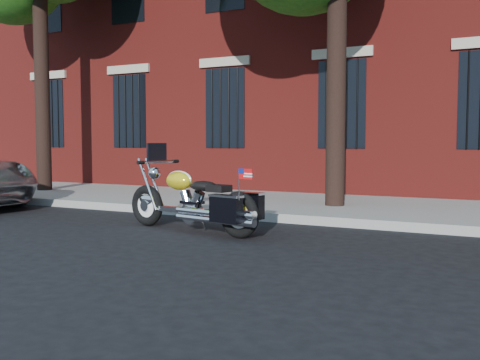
% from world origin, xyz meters
% --- Properties ---
extents(ground, '(120.00, 120.00, 0.00)m').
position_xyz_m(ground, '(0.00, 0.00, 0.00)').
color(ground, black).
rests_on(ground, ground).
extents(curb, '(40.00, 0.16, 0.15)m').
position_xyz_m(curb, '(0.00, 1.38, 0.07)').
color(curb, gray).
rests_on(curb, ground).
extents(sidewalk, '(40.00, 3.60, 0.15)m').
position_xyz_m(sidewalk, '(0.00, 3.26, 0.07)').
color(sidewalk, gray).
rests_on(sidewalk, ground).
extents(motorcycle, '(2.53, 1.05, 1.32)m').
position_xyz_m(motorcycle, '(-0.70, -0.16, 0.45)').
color(motorcycle, black).
rests_on(motorcycle, ground).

